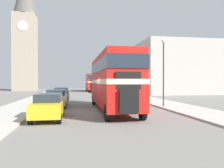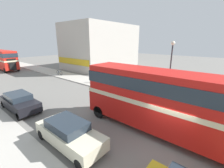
{
  "view_description": "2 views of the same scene",
  "coord_description": "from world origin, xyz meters",
  "px_view_note": "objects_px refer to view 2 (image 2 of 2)",
  "views": [
    {
      "loc": [
        -2.15,
        -15.9,
        2.27
      ],
      "look_at": [
        0.72,
        1.04,
        2.08
      ],
      "focal_mm": 35.0,
      "sensor_mm": 36.0,
      "label": 1
    },
    {
      "loc": [
        -8.12,
        -2.26,
        5.99
      ],
      "look_at": [
        0.72,
        5.05,
        2.68
      ],
      "focal_mm": 24.0,
      "sensor_mm": 36.0,
      "label": 2
    }
  ],
  "objects_px": {
    "car_parked_mid": "(69,133)",
    "bus_distant": "(3,58)",
    "car_parked_far": "(20,102)",
    "pedestrian_walking": "(99,76)",
    "double_decker_bus": "(161,98)",
    "bicycle_on_pavement": "(59,73)",
    "street_lamp": "(171,65)"
  },
  "relations": [
    {
      "from": "car_parked_far",
      "to": "pedestrian_walking",
      "type": "xyz_separation_m",
      "value": [
        10.83,
        0.82,
        0.24
      ]
    },
    {
      "from": "car_parked_mid",
      "to": "car_parked_far",
      "type": "xyz_separation_m",
      "value": [
        -0.01,
        7.42,
        -0.01
      ]
    },
    {
      "from": "car_parked_mid",
      "to": "bicycle_on_pavement",
      "type": "xyz_separation_m",
      "value": [
        10.08,
        17.44,
        -0.31
      ]
    },
    {
      "from": "car_parked_mid",
      "to": "bicycle_on_pavement",
      "type": "height_order",
      "value": "car_parked_mid"
    },
    {
      "from": "bicycle_on_pavement",
      "to": "bus_distant",
      "type": "bearing_deg",
      "value": 107.64
    },
    {
      "from": "car_parked_far",
      "to": "bicycle_on_pavement",
      "type": "bearing_deg",
      "value": 44.79
    },
    {
      "from": "car_parked_far",
      "to": "street_lamp",
      "type": "bearing_deg",
      "value": -46.27
    },
    {
      "from": "double_decker_bus",
      "to": "street_lamp",
      "type": "bearing_deg",
      "value": 13.78
    },
    {
      "from": "car_parked_mid",
      "to": "pedestrian_walking",
      "type": "height_order",
      "value": "pedestrian_walking"
    },
    {
      "from": "bus_distant",
      "to": "car_parked_far",
      "type": "relative_size",
      "value": 2.21
    },
    {
      "from": "bus_distant",
      "to": "car_parked_far",
      "type": "bearing_deg",
      "value": -103.23
    },
    {
      "from": "double_decker_bus",
      "to": "bus_distant",
      "type": "bearing_deg",
      "value": 88.23
    },
    {
      "from": "car_parked_mid",
      "to": "bicycle_on_pavement",
      "type": "distance_m",
      "value": 20.15
    },
    {
      "from": "car_parked_mid",
      "to": "street_lamp",
      "type": "distance_m",
      "value": 10.13
    },
    {
      "from": "double_decker_bus",
      "to": "bus_distant",
      "type": "distance_m",
      "value": 34.96
    },
    {
      "from": "bus_distant",
      "to": "pedestrian_walking",
      "type": "distance_m",
      "value": 23.8
    },
    {
      "from": "bicycle_on_pavement",
      "to": "street_lamp",
      "type": "bearing_deg",
      "value": -92.18
    },
    {
      "from": "car_parked_mid",
      "to": "car_parked_far",
      "type": "bearing_deg",
      "value": 90.07
    },
    {
      "from": "pedestrian_walking",
      "to": "street_lamp",
      "type": "bearing_deg",
      "value": -98.0
    },
    {
      "from": "double_decker_bus",
      "to": "street_lamp",
      "type": "xyz_separation_m",
      "value": [
        4.77,
        1.17,
        1.45
      ]
    },
    {
      "from": "double_decker_bus",
      "to": "car_parked_mid",
      "type": "relative_size",
      "value": 2.37
    },
    {
      "from": "double_decker_bus",
      "to": "car_parked_mid",
      "type": "height_order",
      "value": "double_decker_bus"
    },
    {
      "from": "bus_distant",
      "to": "pedestrian_walking",
      "type": "relative_size",
      "value": 6.36
    },
    {
      "from": "car_parked_far",
      "to": "bicycle_on_pavement",
      "type": "height_order",
      "value": "car_parked_far"
    },
    {
      "from": "car_parked_far",
      "to": "pedestrian_walking",
      "type": "distance_m",
      "value": 10.86
    },
    {
      "from": "pedestrian_walking",
      "to": "bicycle_on_pavement",
      "type": "height_order",
      "value": "pedestrian_walking"
    },
    {
      "from": "double_decker_bus",
      "to": "bicycle_on_pavement",
      "type": "height_order",
      "value": "double_decker_bus"
    },
    {
      "from": "double_decker_bus",
      "to": "bicycle_on_pavement",
      "type": "relative_size",
      "value": 6.27
    },
    {
      "from": "car_parked_far",
      "to": "pedestrian_walking",
      "type": "relative_size",
      "value": 2.88
    },
    {
      "from": "double_decker_bus",
      "to": "street_lamp",
      "type": "relative_size",
      "value": 1.88
    },
    {
      "from": "double_decker_bus",
      "to": "car_parked_far",
      "type": "relative_size",
      "value": 2.39
    },
    {
      "from": "car_parked_mid",
      "to": "bus_distant",
      "type": "bearing_deg",
      "value": 79.84
    }
  ]
}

